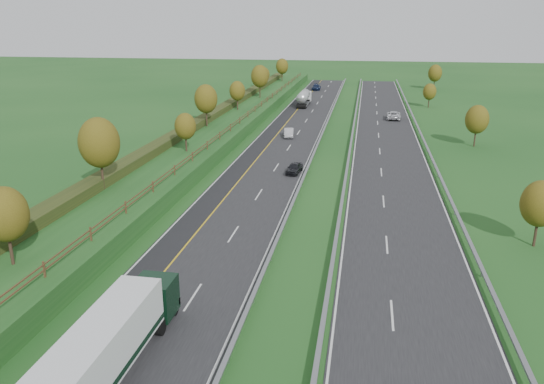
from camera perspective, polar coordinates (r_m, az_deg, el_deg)
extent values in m
plane|color=#1A491A|center=(78.79, 6.28, 3.91)|extent=(400.00, 400.00, 0.00)
cube|color=black|center=(84.47, 1.08, 4.98)|extent=(10.50, 200.00, 0.04)
cube|color=black|center=(83.59, 12.36, 4.42)|extent=(10.50, 200.00, 0.04)
cube|color=black|center=(85.12, -1.42, 5.08)|extent=(3.00, 200.00, 0.04)
cube|color=silver|center=(85.37, -2.28, 5.12)|extent=(0.15, 200.00, 0.01)
cube|color=gold|center=(84.83, -0.42, 5.06)|extent=(0.15, 200.00, 0.01)
cube|color=silver|center=(83.85, 4.51, 4.85)|extent=(0.15, 200.00, 0.01)
cube|color=silver|center=(83.51, 8.89, 4.63)|extent=(0.15, 200.00, 0.01)
cube|color=silver|center=(83.97, 15.81, 4.24)|extent=(0.15, 200.00, 0.01)
cube|color=silver|center=(39.16, -8.51, -11.09)|extent=(0.15, 4.00, 0.01)
cube|color=silver|center=(37.52, 12.79, -12.75)|extent=(0.15, 4.00, 0.01)
cube|color=silver|center=(49.53, -4.18, -4.52)|extent=(0.15, 4.00, 0.01)
cube|color=silver|center=(48.25, 12.25, -5.53)|extent=(0.15, 4.00, 0.01)
cube|color=silver|center=(60.51, -1.44, -0.26)|extent=(0.15, 4.00, 0.01)
cube|color=silver|center=(59.47, 11.91, -0.98)|extent=(0.15, 4.00, 0.01)
cube|color=silver|center=(71.82, 0.45, 2.68)|extent=(0.15, 4.00, 0.01)
cube|color=silver|center=(70.94, 11.68, 2.11)|extent=(0.15, 4.00, 0.01)
cube|color=silver|center=(83.32, 1.83, 4.81)|extent=(0.15, 4.00, 0.01)
cube|color=silver|center=(82.57, 11.52, 4.33)|extent=(0.15, 4.00, 0.01)
cube|color=silver|center=(94.95, 2.88, 6.42)|extent=(0.15, 4.00, 0.01)
cube|color=silver|center=(94.29, 11.39, 6.01)|extent=(0.15, 4.00, 0.01)
cube|color=silver|center=(106.66, 3.70, 7.68)|extent=(0.15, 4.00, 0.01)
cube|color=silver|center=(106.07, 11.29, 7.31)|extent=(0.15, 4.00, 0.01)
cube|color=silver|center=(118.42, 4.36, 8.68)|extent=(0.15, 4.00, 0.01)
cube|color=silver|center=(117.89, 11.22, 8.36)|extent=(0.15, 4.00, 0.01)
cube|color=silver|center=(130.23, 4.91, 9.51)|extent=(0.15, 4.00, 0.01)
cube|color=silver|center=(129.75, 11.15, 9.21)|extent=(0.15, 4.00, 0.01)
cube|color=silver|center=(142.07, 5.36, 10.19)|extent=(0.15, 4.00, 0.01)
cube|color=silver|center=(141.63, 11.10, 9.92)|extent=(0.15, 4.00, 0.01)
cube|color=silver|center=(153.94, 5.75, 10.77)|extent=(0.15, 4.00, 0.01)
cube|color=silver|center=(153.53, 11.05, 10.52)|extent=(0.15, 4.00, 0.01)
cube|color=silver|center=(165.82, 6.08, 11.27)|extent=(0.15, 4.00, 0.01)
cube|color=silver|center=(165.44, 11.01, 11.03)|extent=(0.15, 4.00, 0.01)
cube|color=silver|center=(177.72, 6.37, 11.70)|extent=(0.15, 4.00, 0.01)
cube|color=silver|center=(177.37, 10.98, 11.47)|extent=(0.15, 4.00, 0.01)
cube|color=#1A491A|center=(87.18, -7.43, 5.90)|extent=(12.00, 200.00, 2.00)
cube|color=#243214|center=(87.48, -8.73, 6.92)|extent=(2.20, 180.00, 1.10)
cube|color=#422B19|center=(85.65, -4.57, 6.83)|extent=(0.08, 184.00, 0.10)
cube|color=#422B19|center=(85.57, -4.58, 7.10)|extent=(0.08, 184.00, 0.10)
cube|color=#422B19|center=(40.09, -23.31, -7.66)|extent=(0.12, 0.12, 1.20)
cube|color=#422B19|center=(45.13, -18.92, -4.29)|extent=(0.12, 0.12, 1.20)
cube|color=#422B19|center=(50.52, -15.46, -1.60)|extent=(0.12, 0.12, 1.20)
cube|color=#422B19|center=(56.14, -12.69, 0.57)|extent=(0.12, 0.12, 1.20)
cube|color=#422B19|center=(61.93, -10.43, 2.33)|extent=(0.12, 0.12, 1.20)
cube|color=#422B19|center=(67.85, -8.56, 3.79)|extent=(0.12, 0.12, 1.20)
cube|color=#422B19|center=(73.87, -6.98, 5.01)|extent=(0.12, 0.12, 1.20)
cube|color=#422B19|center=(79.96, -5.64, 6.05)|extent=(0.12, 0.12, 1.20)
cube|color=#422B19|center=(86.11, -4.49, 6.93)|extent=(0.12, 0.12, 1.20)
cube|color=#422B19|center=(92.31, -3.49, 7.69)|extent=(0.12, 0.12, 1.20)
cube|color=#422B19|center=(98.55, -2.61, 8.36)|extent=(0.12, 0.12, 1.20)
cube|color=#422B19|center=(104.82, -1.83, 8.94)|extent=(0.12, 0.12, 1.20)
cube|color=#422B19|center=(111.12, -1.14, 9.45)|extent=(0.12, 0.12, 1.20)
cube|color=#422B19|center=(117.44, -0.52, 9.91)|extent=(0.12, 0.12, 1.20)
cube|color=#422B19|center=(123.78, 0.04, 10.33)|extent=(0.12, 0.12, 1.20)
cube|color=#422B19|center=(130.13, 0.54, 10.70)|extent=(0.12, 0.12, 1.20)
cube|color=#422B19|center=(136.50, 1.00, 11.03)|extent=(0.12, 0.12, 1.20)
cube|color=#422B19|center=(142.88, 1.42, 11.34)|extent=(0.12, 0.12, 1.20)
cube|color=#422B19|center=(149.27, 1.80, 11.61)|extent=(0.12, 0.12, 1.20)
cube|color=#422B19|center=(155.67, 2.15, 11.87)|extent=(0.12, 0.12, 1.20)
cube|color=#422B19|center=(162.07, 2.48, 12.10)|extent=(0.12, 0.12, 1.20)
cube|color=#422B19|center=(168.49, 2.78, 12.32)|extent=(0.12, 0.12, 1.20)
cube|color=#422B19|center=(174.91, 3.06, 12.52)|extent=(0.12, 0.12, 1.20)
cube|color=gray|center=(83.67, 4.96, 5.21)|extent=(0.32, 200.00, 0.18)
cube|color=gray|center=(32.22, -4.70, -17.46)|extent=(0.10, 0.14, 0.56)
cube|color=gray|center=(37.98, -2.00, -11.47)|extent=(0.10, 0.14, 0.56)
cube|color=gray|center=(44.09, -0.11, -7.08)|extent=(0.10, 0.14, 0.56)
cube|color=gray|center=(50.44, 1.29, -3.77)|extent=(0.10, 0.14, 0.56)
cube|color=gray|center=(56.94, 2.36, -1.21)|extent=(0.10, 0.14, 0.56)
cube|color=gray|center=(63.54, 3.21, 0.83)|extent=(0.10, 0.14, 0.56)
cube|color=gray|center=(70.23, 3.90, 2.48)|extent=(0.10, 0.14, 0.56)
cube|color=gray|center=(76.96, 4.47, 3.84)|extent=(0.10, 0.14, 0.56)
cube|color=gray|center=(83.75, 4.96, 4.98)|extent=(0.10, 0.14, 0.56)
cube|color=gray|center=(90.56, 5.36, 5.95)|extent=(0.10, 0.14, 0.56)
cube|color=gray|center=(97.40, 5.72, 6.78)|extent=(0.10, 0.14, 0.56)
cube|color=gray|center=(104.26, 6.03, 7.51)|extent=(0.10, 0.14, 0.56)
cube|color=gray|center=(111.14, 6.30, 8.14)|extent=(0.10, 0.14, 0.56)
cube|color=gray|center=(118.04, 6.54, 8.70)|extent=(0.10, 0.14, 0.56)
cube|color=gray|center=(124.94, 6.75, 9.20)|extent=(0.10, 0.14, 0.56)
cube|color=gray|center=(131.86, 6.94, 9.65)|extent=(0.10, 0.14, 0.56)
cube|color=gray|center=(138.78, 7.12, 10.05)|extent=(0.10, 0.14, 0.56)
cube|color=gray|center=(145.71, 7.27, 10.41)|extent=(0.10, 0.14, 0.56)
cube|color=gray|center=(152.65, 7.42, 10.74)|extent=(0.10, 0.14, 0.56)
cube|color=gray|center=(159.59, 7.55, 11.04)|extent=(0.10, 0.14, 0.56)
cube|color=gray|center=(166.54, 7.67, 11.32)|extent=(0.10, 0.14, 0.56)
cube|color=gray|center=(173.49, 7.78, 11.57)|extent=(0.10, 0.14, 0.56)
cube|color=gray|center=(180.45, 7.88, 11.81)|extent=(0.10, 0.14, 0.56)
cube|color=gray|center=(83.40, 8.46, 5.04)|extent=(0.32, 200.00, 0.18)
cube|color=gray|center=(31.51, 4.81, -18.39)|extent=(0.10, 0.14, 0.56)
cube|color=gray|center=(37.37, 5.85, -12.08)|extent=(0.10, 0.14, 0.56)
cube|color=gray|center=(43.57, 6.56, -7.52)|extent=(0.10, 0.14, 0.56)
cube|color=gray|center=(49.98, 7.09, -4.12)|extent=(0.10, 0.14, 0.56)
cube|color=gray|center=(56.54, 7.49, -1.49)|extent=(0.10, 0.14, 0.56)
cube|color=gray|center=(63.18, 7.81, 0.59)|extent=(0.10, 0.14, 0.56)
cube|color=gray|center=(69.90, 8.06, 2.27)|extent=(0.10, 0.14, 0.56)
cube|color=gray|center=(76.67, 8.28, 3.65)|extent=(0.10, 0.14, 0.56)
cube|color=gray|center=(83.47, 8.45, 4.81)|extent=(0.10, 0.14, 0.56)
cube|color=gray|center=(90.31, 8.61, 5.79)|extent=(0.10, 0.14, 0.56)
cube|color=gray|center=(97.17, 8.74, 6.64)|extent=(0.10, 0.14, 0.56)
cube|color=gray|center=(104.05, 8.85, 7.37)|extent=(0.10, 0.14, 0.56)
cube|color=gray|center=(110.94, 8.95, 8.02)|extent=(0.10, 0.14, 0.56)
cube|color=gray|center=(117.84, 9.04, 8.58)|extent=(0.10, 0.14, 0.56)
cube|color=gray|center=(124.76, 9.12, 9.09)|extent=(0.10, 0.14, 0.56)
cube|color=gray|center=(131.69, 9.19, 9.54)|extent=(0.10, 0.14, 0.56)
cube|color=gray|center=(138.62, 9.25, 9.95)|extent=(0.10, 0.14, 0.56)
cube|color=gray|center=(145.56, 9.31, 10.31)|extent=(0.10, 0.14, 0.56)
cube|color=gray|center=(152.50, 9.36, 10.65)|extent=(0.10, 0.14, 0.56)
cube|color=gray|center=(159.45, 9.41, 10.95)|extent=(0.10, 0.14, 0.56)
cube|color=gray|center=(166.40, 9.46, 11.23)|extent=(0.10, 0.14, 0.56)
cube|color=gray|center=(173.36, 9.50, 11.49)|extent=(0.10, 0.14, 0.56)
cube|color=gray|center=(180.32, 9.53, 11.73)|extent=(0.10, 0.14, 0.56)
cube|color=gray|center=(83.92, 16.35, 4.59)|extent=(0.32, 200.00, 0.18)
cube|color=gray|center=(44.57, 21.63, -8.15)|extent=(0.10, 0.14, 0.56)
cube|color=gray|center=(57.31, 19.05, -2.08)|extent=(0.10, 0.14, 0.56)
cube|color=gray|center=(70.53, 17.44, 1.75)|extent=(0.10, 0.14, 0.56)
cube|color=gray|center=(84.00, 16.33, 4.36)|extent=(0.10, 0.14, 0.56)
cube|color=gray|center=(97.62, 15.53, 6.25)|extent=(0.10, 0.14, 0.56)
cube|color=gray|center=(111.33, 14.92, 7.67)|extent=(0.10, 0.14, 0.56)
cube|color=gray|center=(125.11, 14.45, 8.78)|extent=(0.10, 0.14, 0.56)
cube|color=gray|center=(138.93, 14.06, 9.67)|extent=(0.10, 0.14, 0.56)
cube|color=gray|center=(152.79, 13.75, 10.39)|extent=(0.10, 0.14, 0.56)
cube|color=gray|center=(166.67, 13.48, 11.00)|extent=(0.10, 0.14, 0.56)
cube|color=gray|center=(180.57, 13.26, 11.51)|extent=(0.10, 0.14, 0.56)
cylinder|color=#2D2116|center=(42.89, -26.28, -5.51)|extent=(0.24, 0.24, 2.43)
ellipsoid|color=#493E10|center=(41.99, -26.78, -2.15)|extent=(3.24, 3.24, 4.05)
cylinder|color=#2D2116|center=(58.17, -17.77, 1.75)|extent=(0.24, 0.24, 3.15)
ellipsoid|color=#493E10|center=(57.36, -18.10, 5.08)|extent=(4.20, 4.20, 5.25)
cylinder|color=#2D2116|center=(73.14, -9.22, 5.17)|extent=(0.24, 0.24, 2.16)
ellipsoid|color=#493E10|center=(72.66, -9.31, 7.00)|extent=(2.88, 2.88, 3.60)
cylinder|color=#2D2116|center=(90.61, -7.05, 7.94)|extent=(0.24, 0.24, 2.88)
ellipsoid|color=#493E10|center=(90.13, -7.12, 9.92)|extent=(3.84, 3.84, 4.80)
cylinder|color=#2D2116|center=(107.54, -3.73, 9.45)|extent=(0.24, 0.24, 2.34)
ellipsoid|color=#493E10|center=(107.19, -3.76, 10.81)|extent=(3.12, 3.12, 3.90)
cylinder|color=#2D2116|center=(124.69, -1.30, 10.81)|extent=(0.24, 0.24, 3.06)
ellipsoid|color=#493E10|center=(124.32, -1.32, 12.35)|extent=(4.08, 4.08, 5.10)
cylinder|color=#2D2116|center=(142.76, -0.87, 11.55)|extent=(0.24, 0.24, 2.25)
ellipsoid|color=#493E10|center=(142.51, -0.88, 12.54)|extent=(3.00, 3.00, 3.75)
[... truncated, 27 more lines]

